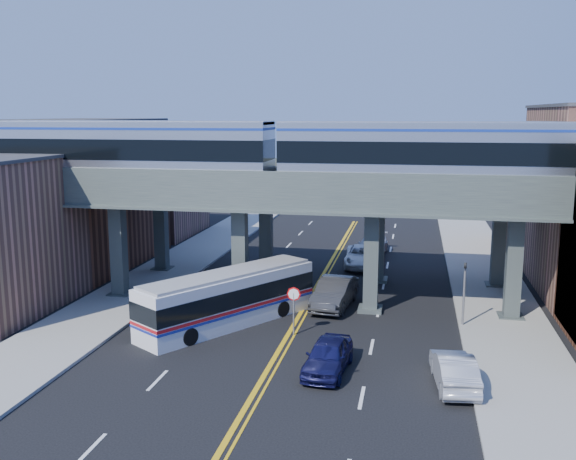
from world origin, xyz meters
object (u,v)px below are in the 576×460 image
transit_train (431,152)px  car_lane_a (328,356)px  stop_sign (294,303)px  traffic_signal (464,287)px  transit_bus (229,299)px  car_lane_b (335,293)px  car_lane_c (362,256)px  car_parked_curb (454,370)px  car_lane_d (372,245)px

transit_train → car_lane_a: (-4.41, -9.55, -8.72)m
stop_sign → traffic_signal: (8.90, 3.00, 0.54)m
transit_bus → car_lane_b: size_ratio=1.97×
car_lane_b → transit_bus: bearing=-133.8°
transit_train → traffic_signal: size_ratio=12.81×
transit_train → transit_bus: bearing=-159.5°
traffic_signal → transit_bus: (-12.77, -2.01, -0.83)m
car_lane_b → car_lane_c: (0.78, 10.99, -0.11)m
transit_bus → car_parked_curb: 13.35m
traffic_signal → car_lane_a: traffic_signal is taller
car_lane_d → transit_bus: bearing=-104.9°
car_lane_b → car_parked_curb: bearing=-51.1°
traffic_signal → car_lane_b: size_ratio=0.76×
stop_sign → car_parked_curb: stop_sign is taller
car_lane_c → car_lane_d: 4.24m
traffic_signal → car_lane_d: traffic_signal is taller
car_lane_a → car_lane_d: bearing=94.0°
transit_train → car_parked_curb: (1.14, -10.07, -8.74)m
transit_bus → car_lane_b: 6.96m
car_lane_a → car_lane_b: size_ratio=0.83×
transit_train → car_lane_d: bearing=104.7°
transit_train → traffic_signal: bearing=-44.4°
car_lane_d → traffic_signal: bearing=-66.9°
traffic_signal → car_lane_d: size_ratio=0.75×
transit_train → car_lane_c: 15.03m
traffic_signal → car_parked_curb: bearing=-96.4°
traffic_signal → car_lane_b: 7.90m
car_parked_curb → transit_bus: bearing=-33.3°
traffic_signal → car_parked_curb: 8.27m
transit_bus → car_lane_b: transit_bus is taller
traffic_signal → car_lane_c: 15.00m
transit_train → car_parked_curb: transit_train is taller
stop_sign → car_lane_a: size_ratio=0.59×
car_lane_c → car_lane_d: bearing=80.6°
traffic_signal → car_parked_curb: size_ratio=0.91×
transit_bus → car_lane_a: transit_bus is taller
transit_train → car_lane_b: size_ratio=9.76×
car_lane_b → car_lane_d: car_lane_b is taller
transit_train → car_lane_b: bearing=175.9°
transit_train → traffic_signal: 7.73m
stop_sign → traffic_signal: size_ratio=0.64×
stop_sign → transit_train: bearing=36.1°
traffic_signal → car_lane_c: size_ratio=0.73×
stop_sign → traffic_signal: 9.41m
car_lane_b → car_parked_curb: (6.49, -10.45, -0.14)m
car_lane_a → stop_sign: bearing=123.0°
car_lane_b → car_lane_c: size_ratio=0.96×
traffic_signal → car_lane_a: (-6.45, -7.55, -1.54)m
car_parked_curb → traffic_signal: bearing=-102.6°
car_lane_d → stop_sign: bearing=-93.8°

